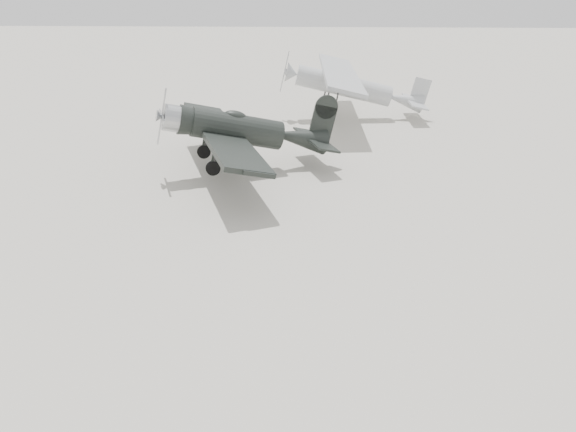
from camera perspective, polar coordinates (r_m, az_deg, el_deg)
ground at (r=16.50m, az=6.32°, el=-5.87°), size 160.00×160.00×0.00m
lowwing_monoplane at (r=24.35m, az=-4.38°, el=8.65°), size 7.80×10.67×3.47m
highwing_monoplane at (r=33.92m, az=6.31°, el=13.33°), size 8.53×11.95×3.41m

